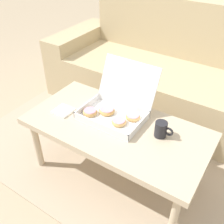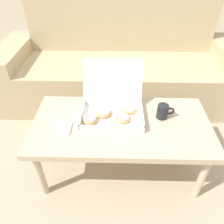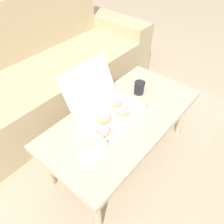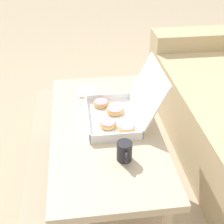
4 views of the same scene
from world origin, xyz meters
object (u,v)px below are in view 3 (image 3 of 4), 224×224
couch (39,77)px  pastry_box (106,108)px  coffee_mug (139,87)px  coffee_table (123,121)px

couch → pastry_box: (-0.06, -0.87, 0.19)m
pastry_box → coffee_mug: pastry_box is taller
coffee_table → pastry_box: (-0.06, 0.09, 0.10)m
coffee_table → pastry_box: bearing=123.6°
coffee_mug → couch: bearing=106.3°
coffee_table → couch: bearing=90.0°
couch → coffee_mug: size_ratio=20.66×
couch → coffee_table: 0.97m
coffee_table → coffee_mug: coffee_mug is taller
couch → coffee_table: (0.00, -0.96, 0.09)m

